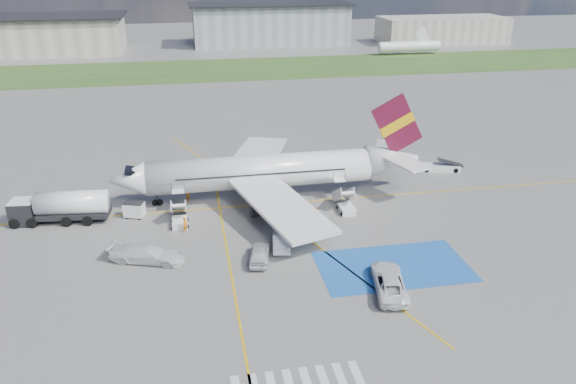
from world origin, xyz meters
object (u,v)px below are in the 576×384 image
at_px(gpu_cart, 134,211).
at_px(van_white_a, 389,279).
at_px(van_white_b, 146,252).
at_px(fuel_tanker, 61,209).
at_px(airliner, 273,171).
at_px(belt_loader, 440,168).
at_px(car_silver_a, 259,253).
at_px(car_silver_b, 281,240).

xyz_separation_m(gpu_cart, van_white_a, (22.62, -18.90, 0.24)).
height_order(van_white_a, van_white_b, van_white_b).
distance_m(fuel_tanker, van_white_b, 14.06).
distance_m(gpu_cart, van_white_b, 10.34).
xyz_separation_m(gpu_cart, van_white_b, (1.76, -10.18, 0.26)).
xyz_separation_m(airliner, gpu_cart, (-15.89, -2.70, -2.59)).
height_order(gpu_cart, van_white_a, van_white_a).
height_order(gpu_cart, van_white_b, van_white_b).
height_order(fuel_tanker, van_white_a, fuel_tanker).
bearing_deg(van_white_a, belt_loader, -111.23).
relative_size(airliner, belt_loader, 6.45).
bearing_deg(van_white_b, fuel_tanker, 61.01).
relative_size(airliner, gpu_cart, 15.08).
relative_size(airliner, fuel_tanker, 3.53).
relative_size(fuel_tanker, van_white_b, 1.93).
xyz_separation_m(fuel_tanker, van_white_b, (9.39, -10.46, -0.41)).
xyz_separation_m(fuel_tanker, car_silver_a, (19.87, -12.27, -0.68)).
xyz_separation_m(belt_loader, car_silver_a, (-27.16, -19.40, 0.38)).
xyz_separation_m(fuel_tanker, belt_loader, (47.04, 7.13, -1.06)).
height_order(belt_loader, car_silver_a, belt_loader).
height_order(fuel_tanker, gpu_cart, fuel_tanker).
relative_size(gpu_cart, car_silver_a, 0.53).
xyz_separation_m(airliner, car_silver_a, (-3.64, -14.69, -2.60)).
height_order(car_silver_a, van_white_b, van_white_b).
height_order(gpu_cart, car_silver_a, gpu_cart).
bearing_deg(car_silver_a, gpu_cart, -33.41).
bearing_deg(gpu_cart, belt_loader, 28.78).
height_order(fuel_tanker, van_white_b, fuel_tanker).
bearing_deg(airliner, van_white_a, -72.69).
bearing_deg(fuel_tanker, van_white_a, -27.14).
relative_size(car_silver_b, van_white_a, 0.87).
xyz_separation_m(gpu_cart, car_silver_a, (12.25, -11.99, -0.01)).
relative_size(car_silver_a, van_white_a, 0.84).
relative_size(fuel_tanker, car_silver_a, 2.25).
bearing_deg(gpu_cart, van_white_a, -21.74).
height_order(belt_loader, car_silver_b, belt_loader).
relative_size(gpu_cart, belt_loader, 0.43).
relative_size(airliner, car_silver_b, 7.59).
distance_m(airliner, fuel_tanker, 23.72).
bearing_deg(car_silver_b, fuel_tanker, -15.69).
distance_m(fuel_tanker, van_white_a, 35.82).
height_order(car_silver_a, car_silver_b, car_silver_b).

